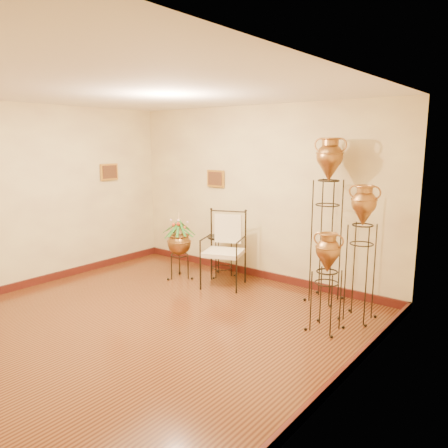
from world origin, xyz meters
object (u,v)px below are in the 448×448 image
Objects in this scene: amphora_tall at (327,219)px; side_table at (222,255)px; amphora_mid at (361,252)px; armchair at (223,250)px; planter_urn at (179,241)px.

amphora_tall reaches higher than side_table.
amphora_tall is 2.03m from side_table.
amphora_mid reaches higher than armchair.
side_table is (-0.35, 0.40, -0.23)m from armchair.
amphora_tall reaches higher than planter_urn.
planter_urn is 0.84m from armchair.
planter_urn is at bearing -167.48° from amphora_tall.
armchair is 0.58m from side_table.
armchair is at bearing -165.02° from amphora_tall.
armchair reaches higher than side_table.
amphora_mid is at bearing -29.03° from amphora_tall.
amphora_mid is 1.48× the size of armchair.
amphora_mid is at bearing -19.74° from armchair.
amphora_mid reaches higher than planter_urn.
planter_urn is 0.76m from side_table.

